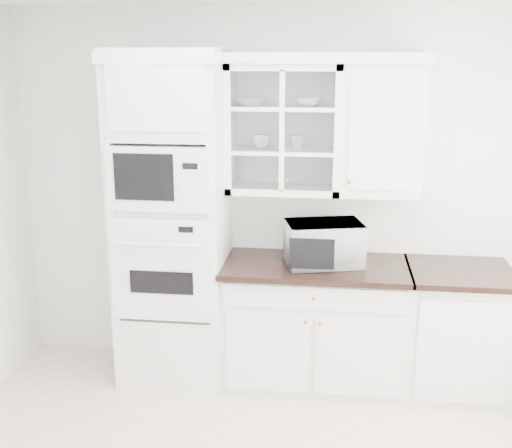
# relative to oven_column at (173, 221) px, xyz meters

# --- Properties ---
(room_shell) EXTENTS (4.00, 3.50, 2.70)m
(room_shell) POSITION_rel_oven_column_xyz_m (0.75, -0.99, 0.58)
(room_shell) COLOR white
(room_shell) RESTS_ON ground
(oven_column) EXTENTS (0.76, 0.68, 2.40)m
(oven_column) POSITION_rel_oven_column_xyz_m (0.00, 0.00, 0.00)
(oven_column) COLOR white
(oven_column) RESTS_ON ground
(base_cabinet_run) EXTENTS (1.32, 0.67, 0.92)m
(base_cabinet_run) POSITION_rel_oven_column_xyz_m (1.03, 0.03, -0.74)
(base_cabinet_run) COLOR white
(base_cabinet_run) RESTS_ON ground
(extra_base_cabinet) EXTENTS (0.72, 0.67, 0.92)m
(extra_base_cabinet) POSITION_rel_oven_column_xyz_m (2.03, 0.03, -0.74)
(extra_base_cabinet) COLOR white
(extra_base_cabinet) RESTS_ON ground
(upper_cabinet_glass) EXTENTS (0.80, 0.33, 0.90)m
(upper_cabinet_glass) POSITION_rel_oven_column_xyz_m (0.78, 0.17, 0.65)
(upper_cabinet_glass) COLOR white
(upper_cabinet_glass) RESTS_ON room_shell
(upper_cabinet_solid) EXTENTS (0.55, 0.33, 0.90)m
(upper_cabinet_solid) POSITION_rel_oven_column_xyz_m (1.46, 0.17, 0.65)
(upper_cabinet_solid) COLOR white
(upper_cabinet_solid) RESTS_ON room_shell
(crown_molding) EXTENTS (2.14, 0.38, 0.07)m
(crown_molding) POSITION_rel_oven_column_xyz_m (0.68, 0.14, 1.14)
(crown_molding) COLOR white
(crown_molding) RESTS_ON room_shell
(countertop_microwave) EXTENTS (0.61, 0.55, 0.30)m
(countertop_microwave) POSITION_rel_oven_column_xyz_m (1.08, 0.03, -0.13)
(countertop_microwave) COLOR white
(countertop_microwave) RESTS_ON base_cabinet_run
(bowl_a) EXTENTS (0.27, 0.27, 0.05)m
(bowl_a) POSITION_rel_oven_column_xyz_m (0.56, 0.16, 0.84)
(bowl_a) COLOR white
(bowl_a) RESTS_ON upper_cabinet_glass
(bowl_b) EXTENTS (0.20, 0.20, 0.06)m
(bowl_b) POSITION_rel_oven_column_xyz_m (0.95, 0.16, 0.84)
(bowl_b) COLOR white
(bowl_b) RESTS_ON upper_cabinet_glass
(cup_a) EXTENTS (0.15, 0.15, 0.10)m
(cup_a) POSITION_rel_oven_column_xyz_m (0.62, 0.18, 0.56)
(cup_a) COLOR white
(cup_a) RESTS_ON upper_cabinet_glass
(cup_b) EXTENTS (0.11, 0.11, 0.10)m
(cup_b) POSITION_rel_oven_column_xyz_m (0.87, 0.17, 0.56)
(cup_b) COLOR white
(cup_b) RESTS_ON upper_cabinet_glass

